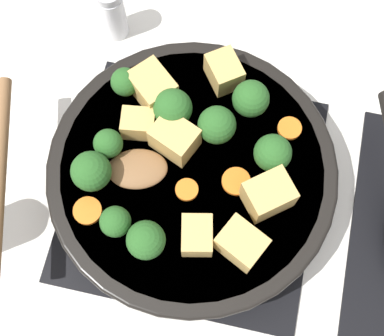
{
  "coord_description": "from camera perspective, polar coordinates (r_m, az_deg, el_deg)",
  "views": [
    {
      "loc": [
        0.19,
        0.04,
        0.66
      ],
      "look_at": [
        0.0,
        0.0,
        0.08
      ],
      "focal_mm": 50.0,
      "sensor_mm": 36.0,
      "label": 1
    }
  ],
  "objects": [
    {
      "name": "carrot_slice_orange_thin",
      "position": [
        0.6,
        4.73,
        -1.42
      ],
      "size": [
        0.03,
        0.03,
        0.01
      ],
      "primitive_type": "cylinder",
      "color": "orange",
      "rests_on": "skillet_pan"
    },
    {
      "name": "ground_plane",
      "position": [
        0.69,
        0.0,
        -2.26
      ],
      "size": [
        2.4,
        2.4,
        0.0
      ],
      "primitive_type": "plane",
      "color": "white"
    },
    {
      "name": "carrot_slice_under_broccoli",
      "position": [
        0.6,
        -11.08,
        -4.5
      ],
      "size": [
        0.03,
        0.03,
        0.01
      ],
      "primitive_type": "cylinder",
      "color": "orange",
      "rests_on": "skillet_pan"
    },
    {
      "name": "broccoli_floret_tall_stem",
      "position": [
        0.57,
        -8.17,
        -5.7
      ],
      "size": [
        0.03,
        0.03,
        0.04
      ],
      "color": "#709956",
      "rests_on": "skillet_pan"
    },
    {
      "name": "tofu_cube_center_large",
      "position": [
        0.6,
        -1.86,
        3.21
      ],
      "size": [
        0.05,
        0.06,
        0.04
      ],
      "primitive_type": "cube",
      "rotation": [
        0.0,
        0.0,
        1.16
      ],
      "color": "tan",
      "rests_on": "skillet_pan"
    },
    {
      "name": "broccoli_floret_center_top",
      "position": [
        0.6,
        -2.07,
        6.39
      ],
      "size": [
        0.04,
        0.04,
        0.05
      ],
      "color": "#709956",
      "rests_on": "skillet_pan"
    },
    {
      "name": "broccoli_floret_near_spoon",
      "position": [
        0.59,
        -10.7,
        -0.35
      ],
      "size": [
        0.04,
        0.04,
        0.05
      ],
      "color": "#709956",
      "rests_on": "skillet_pan"
    },
    {
      "name": "broccoli_floret_small_inner",
      "position": [
        0.6,
        2.67,
        4.59
      ],
      "size": [
        0.04,
        0.04,
        0.05
      ],
      "color": "#709956",
      "rests_on": "skillet_pan"
    },
    {
      "name": "carrot_slice_near_center",
      "position": [
        0.6,
        -0.91,
        -2.26
      ],
      "size": [
        0.03,
        0.03,
        0.01
      ],
      "primitive_type": "cylinder",
      "color": "orange",
      "rests_on": "skillet_pan"
    },
    {
      "name": "skillet_pan",
      "position": [
        0.63,
        0.19,
        -0.72
      ],
      "size": [
        0.34,
        0.44,
        0.06
      ],
      "color": "black",
      "rests_on": "front_burner_grate"
    },
    {
      "name": "broccoli_floret_north_edge",
      "position": [
        0.61,
        6.29,
        7.34
      ],
      "size": [
        0.04,
        0.04,
        0.05
      ],
      "color": "#709956",
      "rests_on": "skillet_pan"
    },
    {
      "name": "salt_shaker",
      "position": [
        0.76,
        -8.48,
        16.07
      ],
      "size": [
        0.04,
        0.04,
        0.09
      ],
      "color": "white",
      "rests_on": "ground_plane"
    },
    {
      "name": "carrot_slice_edge_slice",
      "position": [
        0.63,
        10.36,
        4.19
      ],
      "size": [
        0.03,
        0.03,
        0.01
      ],
      "primitive_type": "cylinder",
      "color": "orange",
      "rests_on": "skillet_pan"
    },
    {
      "name": "tofu_cube_east_chunk",
      "position": [
        0.57,
        5.28,
        -8.04
      ],
      "size": [
        0.05,
        0.06,
        0.04
      ],
      "primitive_type": "cube",
      "rotation": [
        0.0,
        0.0,
        4.25
      ],
      "color": "tan",
      "rests_on": "skillet_pan"
    },
    {
      "name": "front_burner_grate",
      "position": [
        0.67,
        0.0,
        -1.96
      ],
      "size": [
        0.31,
        0.31,
        0.03
      ],
      "color": "black",
      "rests_on": "ground_plane"
    },
    {
      "name": "tofu_cube_west_chunk",
      "position": [
        0.63,
        -4.21,
        8.55
      ],
      "size": [
        0.06,
        0.06,
        0.04
      ],
      "primitive_type": "cube",
      "rotation": [
        0.0,
        0.0,
        3.99
      ],
      "color": "tan",
      "rests_on": "skillet_pan"
    },
    {
      "name": "broccoli_floret_west_rim",
      "position": [
        0.6,
        -8.88,
        2.74
      ],
      "size": [
        0.03,
        0.03,
        0.04
      ],
      "color": "#709956",
      "rests_on": "skillet_pan"
    },
    {
      "name": "tofu_cube_front_piece",
      "position": [
        0.58,
        8.13,
        -2.85
      ],
      "size": [
        0.06,
        0.06,
        0.04
      ],
      "primitive_type": "cube",
      "rotation": [
        0.0,
        0.0,
        5.38
      ],
      "color": "tan",
      "rests_on": "skillet_pan"
    },
    {
      "name": "tofu_cube_mid_small",
      "position": [
        0.57,
        0.53,
        -7.21
      ],
      "size": [
        0.05,
        0.04,
        0.03
      ],
      "primitive_type": "cube",
      "rotation": [
        0.0,
        0.0,
        3.35
      ],
      "color": "tan",
      "rests_on": "skillet_pan"
    },
    {
      "name": "broccoli_floret_east_rim",
      "position": [
        0.56,
        -4.94,
        -7.68
      ],
      "size": [
        0.04,
        0.04,
        0.05
      ],
      "color": "#709956",
      "rests_on": "skillet_pan"
    },
    {
      "name": "broccoli_floret_south_cluster",
      "position": [
        0.63,
        -7.14,
        9.06
      ],
      "size": [
        0.03,
        0.03,
        0.04
      ],
      "color": "#709956",
      "rests_on": "skillet_pan"
    },
    {
      "name": "broccoli_floret_mid_floret",
      "position": [
        0.59,
        8.6,
        1.59
      ],
      "size": [
        0.04,
        0.04,
        0.05
      ],
      "color": "#709956",
      "rests_on": "skillet_pan"
    },
    {
      "name": "tofu_cube_near_handle",
      "position": [
        0.61,
        -5.71,
        4.73
      ],
      "size": [
        0.03,
        0.04,
        0.03
      ],
      "primitive_type": "cube",
      "rotation": [
        0.0,
        0.0,
        1.71
      ],
      "color": "tan",
      "rests_on": "skillet_pan"
    },
    {
      "name": "wooden_spoon",
      "position": [
        0.62,
        -14.1,
        -0.53
      ],
      "size": [
        0.24,
        0.23,
        0.02
      ],
      "color": "brown",
      "rests_on": "skillet_pan"
    },
    {
      "name": "tofu_cube_back_piece",
      "position": [
        0.64,
        3.44,
        10.24
      ],
      "size": [
        0.05,
        0.05,
        0.03
      ],
      "primitive_type": "cube",
      "rotation": [
        0.0,
        0.0,
        0.62
      ],
      "color": "tan",
      "rests_on": "skillet_pan"
    }
  ]
}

